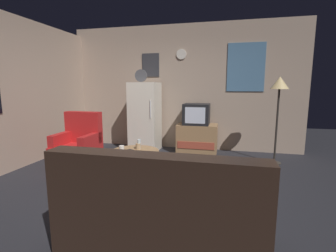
{
  "coord_description": "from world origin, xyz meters",
  "views": [
    {
      "loc": [
        0.97,
        -3.1,
        1.42
      ],
      "look_at": [
        0.02,
        0.9,
        0.75
      ],
      "focal_mm": 26.22,
      "sensor_mm": 36.0,
      "label": 1
    }
  ],
  "objects_px": {
    "crt_tv": "(197,114)",
    "mug_ceramic_white": "(122,149)",
    "remote_control": "(132,151)",
    "armchair": "(78,148)",
    "tv_stand": "(197,139)",
    "couch": "(161,216)",
    "coffee_table": "(135,166)",
    "fridge": "(145,117)",
    "wine_glass": "(139,144)",
    "mug_ceramic_tan": "(138,146)",
    "standing_lamp": "(279,90)"
  },
  "relations": [
    {
      "from": "crt_tv",
      "to": "couch",
      "type": "bearing_deg",
      "value": -88.29
    },
    {
      "from": "tv_stand",
      "to": "mug_ceramic_white",
      "type": "xyz_separation_m",
      "value": [
        -0.88,
        -1.95,
        0.21
      ]
    },
    {
      "from": "tv_stand",
      "to": "coffee_table",
      "type": "bearing_deg",
      "value": -111.01
    },
    {
      "from": "standing_lamp",
      "to": "wine_glass",
      "type": "height_order",
      "value": "standing_lamp"
    },
    {
      "from": "crt_tv",
      "to": "wine_glass",
      "type": "distance_m",
      "value": 1.88
    },
    {
      "from": "tv_stand",
      "to": "wine_glass",
      "type": "bearing_deg",
      "value": -111.35
    },
    {
      "from": "mug_ceramic_tan",
      "to": "mug_ceramic_white",
      "type": "bearing_deg",
      "value": -132.53
    },
    {
      "from": "remote_control",
      "to": "armchair",
      "type": "relative_size",
      "value": 0.16
    },
    {
      "from": "standing_lamp",
      "to": "couch",
      "type": "relative_size",
      "value": 0.94
    },
    {
      "from": "couch",
      "to": "crt_tv",
      "type": "bearing_deg",
      "value": 91.71
    },
    {
      "from": "tv_stand",
      "to": "armchair",
      "type": "bearing_deg",
      "value": -144.34
    },
    {
      "from": "fridge",
      "to": "couch",
      "type": "height_order",
      "value": "fridge"
    },
    {
      "from": "tv_stand",
      "to": "armchair",
      "type": "relative_size",
      "value": 0.87
    },
    {
      "from": "armchair",
      "to": "mug_ceramic_white",
      "type": "bearing_deg",
      "value": -26.71
    },
    {
      "from": "fridge",
      "to": "mug_ceramic_tan",
      "type": "distance_m",
      "value": 1.75
    },
    {
      "from": "crt_tv",
      "to": "coffee_table",
      "type": "relative_size",
      "value": 0.75
    },
    {
      "from": "fridge",
      "to": "remote_control",
      "type": "relative_size",
      "value": 11.8
    },
    {
      "from": "crt_tv",
      "to": "tv_stand",
      "type": "bearing_deg",
      "value": 2.27
    },
    {
      "from": "fridge",
      "to": "crt_tv",
      "type": "distance_m",
      "value": 1.13
    },
    {
      "from": "tv_stand",
      "to": "mug_ceramic_white",
      "type": "distance_m",
      "value": 2.15
    },
    {
      "from": "wine_glass",
      "to": "armchair",
      "type": "xyz_separation_m",
      "value": [
        -1.27,
        0.34,
        -0.21
      ]
    },
    {
      "from": "mug_ceramic_white",
      "to": "remote_control",
      "type": "xyz_separation_m",
      "value": [
        0.14,
        0.05,
        -0.03
      ]
    },
    {
      "from": "wine_glass",
      "to": "mug_ceramic_tan",
      "type": "xyz_separation_m",
      "value": [
        -0.01,
        -0.01,
        -0.03
      ]
    },
    {
      "from": "crt_tv",
      "to": "mug_ceramic_white",
      "type": "distance_m",
      "value": 2.15
    },
    {
      "from": "mug_ceramic_white",
      "to": "armchair",
      "type": "xyz_separation_m",
      "value": [
        -1.08,
        0.54,
        -0.18
      ]
    },
    {
      "from": "fridge",
      "to": "tv_stand",
      "type": "relative_size",
      "value": 2.11
    },
    {
      "from": "standing_lamp",
      "to": "remote_control",
      "type": "distance_m",
      "value": 2.8
    },
    {
      "from": "remote_control",
      "to": "armchair",
      "type": "bearing_deg",
      "value": -174.2
    },
    {
      "from": "armchair",
      "to": "couch",
      "type": "height_order",
      "value": "armchair"
    },
    {
      "from": "remote_control",
      "to": "armchair",
      "type": "distance_m",
      "value": 1.32
    },
    {
      "from": "wine_glass",
      "to": "armchair",
      "type": "height_order",
      "value": "armchair"
    },
    {
      "from": "fridge",
      "to": "wine_glass",
      "type": "distance_m",
      "value": 1.75
    },
    {
      "from": "mug_ceramic_tan",
      "to": "standing_lamp",
      "type": "bearing_deg",
      "value": 31.1
    },
    {
      "from": "crt_tv",
      "to": "couch",
      "type": "xyz_separation_m",
      "value": [
        0.1,
        -3.27,
        -0.52
      ]
    },
    {
      "from": "standing_lamp",
      "to": "coffee_table",
      "type": "relative_size",
      "value": 2.21
    },
    {
      "from": "couch",
      "to": "mug_ceramic_tan",
      "type": "bearing_deg",
      "value": 116.74
    },
    {
      "from": "crt_tv",
      "to": "mug_ceramic_tan",
      "type": "bearing_deg",
      "value": -110.98
    },
    {
      "from": "crt_tv",
      "to": "coffee_table",
      "type": "xyz_separation_m",
      "value": [
        -0.69,
        -1.85,
        -0.6
      ]
    },
    {
      "from": "tv_stand",
      "to": "coffee_table",
      "type": "distance_m",
      "value": 1.98
    },
    {
      "from": "armchair",
      "to": "couch",
      "type": "xyz_separation_m",
      "value": [
        2.03,
        -1.87,
        -0.03
      ]
    },
    {
      "from": "wine_glass",
      "to": "remote_control",
      "type": "bearing_deg",
      "value": -110.31
    },
    {
      "from": "fridge",
      "to": "armchair",
      "type": "xyz_separation_m",
      "value": [
        -0.81,
        -1.33,
        -0.42
      ]
    },
    {
      "from": "coffee_table",
      "to": "remote_control",
      "type": "relative_size",
      "value": 4.8
    },
    {
      "from": "coffee_table",
      "to": "tv_stand",
      "type": "bearing_deg",
      "value": 68.99
    },
    {
      "from": "couch",
      "to": "coffee_table",
      "type": "bearing_deg",
      "value": 118.88
    },
    {
      "from": "tv_stand",
      "to": "standing_lamp",
      "type": "xyz_separation_m",
      "value": [
        1.49,
        -0.43,
        1.05
      ]
    },
    {
      "from": "standing_lamp",
      "to": "wine_glass",
      "type": "distance_m",
      "value": 2.66
    },
    {
      "from": "coffee_table",
      "to": "standing_lamp",
      "type": "bearing_deg",
      "value": 32.83
    },
    {
      "from": "remote_control",
      "to": "mug_ceramic_white",
      "type": "bearing_deg",
      "value": -132.12
    },
    {
      "from": "remote_control",
      "to": "standing_lamp",
      "type": "bearing_deg",
      "value": 61.17
    }
  ]
}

